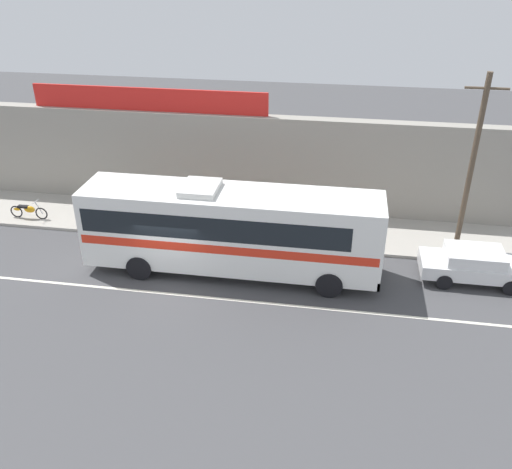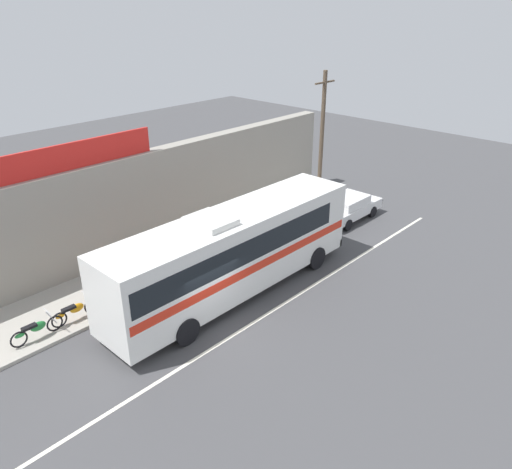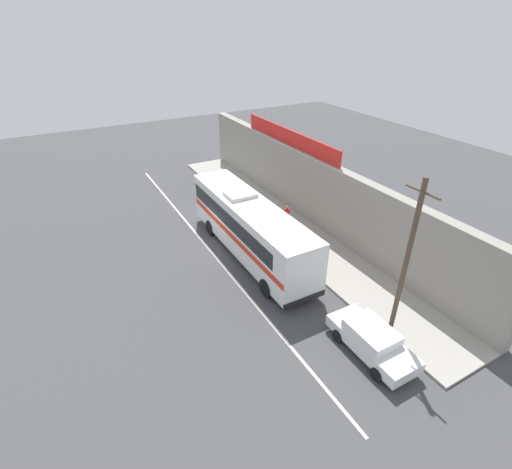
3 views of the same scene
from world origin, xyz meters
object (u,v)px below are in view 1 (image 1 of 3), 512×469
object	(u,v)px
motorcycle_black	(28,210)
pedestrian_near_shop	(211,206)
motorcycle_green	(95,217)
motorcycle_red	(127,218)
parked_car	(475,264)
intercity_bus	(229,227)
utility_pole	(471,168)

from	to	relation	value
motorcycle_black	pedestrian_near_shop	bearing A→B (deg)	6.20
motorcycle_green	pedestrian_near_shop	xyz separation A→B (m)	(5.36, 1.08, 0.49)
motorcycle_red	parked_car	bearing A→B (deg)	-7.22
motorcycle_black	motorcycle_green	distance (m)	3.51
parked_car	motorcycle_red	world-z (taller)	parked_car
intercity_bus	utility_pole	distance (m)	9.90
parked_car	motorcycle_black	xyz separation A→B (m)	(-20.35, 1.98, -0.17)
parked_car	pedestrian_near_shop	bearing A→B (deg)	165.61
motorcycle_red	motorcycle_green	world-z (taller)	same
intercity_bus	motorcycle_black	xyz separation A→B (m)	(-10.58, 2.89, -1.50)
motorcycle_black	pedestrian_near_shop	xyz separation A→B (m)	(8.87, 0.96, 0.49)
motorcycle_black	motorcycle_red	bearing A→B (deg)	-0.48
intercity_bus	utility_pole	xyz separation A→B (m)	(9.32, 2.63, 2.08)
utility_pole	parked_car	bearing A→B (deg)	-75.32
parked_car	motorcycle_red	size ratio (longest dim) A/B	2.21
intercity_bus	motorcycle_green	xyz separation A→B (m)	(-7.07, 2.77, -1.50)
parked_car	motorcycle_red	distance (m)	15.44
intercity_bus	motorcycle_red	xyz separation A→B (m)	(-5.55, 2.84, -1.50)
intercity_bus	motorcycle_green	size ratio (longest dim) A/B	6.14
parked_car	motorcycle_black	distance (m)	20.45
utility_pole	pedestrian_near_shop	world-z (taller)	utility_pole
intercity_bus	pedestrian_near_shop	size ratio (longest dim) A/B	7.48
motorcycle_green	parked_car	bearing A→B (deg)	-6.32
utility_pole	motorcycle_black	world-z (taller)	utility_pole
utility_pole	motorcycle_red	bearing A→B (deg)	179.16
parked_car	utility_pole	xyz separation A→B (m)	(-0.45, 1.72, 3.41)
intercity_bus	motorcycle_red	size ratio (longest dim) A/B	6.12
motorcycle_red	motorcycle_black	world-z (taller)	same
pedestrian_near_shop	motorcycle_green	bearing A→B (deg)	-168.61
intercity_bus	utility_pole	world-z (taller)	utility_pole
motorcycle_black	motorcycle_green	world-z (taller)	same
intercity_bus	motorcycle_black	distance (m)	11.07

